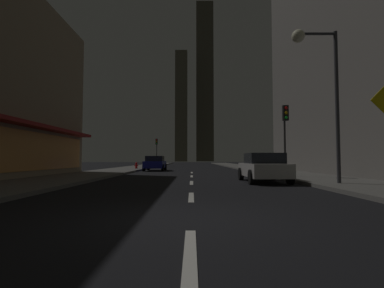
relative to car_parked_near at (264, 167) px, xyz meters
The scene contains 13 objects.
ground_plane 23.43m from the car_parked_near, 98.84° to the left, with size 78.00×136.00×0.10m, color black.
sidewalk_right 23.40m from the car_parked_near, 81.64° to the left, with size 4.00×76.00×0.15m, color #605E59.
sidewalk_left 25.46m from the car_parked_near, 114.61° to the left, with size 4.00×76.00×0.15m, color #605E59.
lane_marking_center 3.70m from the car_parked_near, behind, with size 0.16×23.00×0.01m.
building_apartment_right 16.10m from the car_parked_near, 33.23° to the left, with size 11.00×20.00×20.38m, color slate.
skyscraper_distant_tall 119.49m from the car_parked_near, 94.16° to the left, with size 5.51×6.20×50.64m, color #514D3D.
skyscraper_distant_mid 128.16m from the car_parked_near, 88.81° to the left, with size 8.20×5.90×76.94m, color #444033.
car_parked_near is the anchor object (origin of this frame).
car_parked_far 15.61m from the car_parked_near, 117.46° to the left, with size 1.98×4.24×1.45m.
fire_hydrant_far_left 18.75m from the car_parked_near, 120.45° to the left, with size 0.42×0.30×0.65m.
traffic_light_near_right 3.88m from the car_parked_near, 50.82° to the left, with size 0.32×0.48×4.20m.
traffic_light_far_left 31.75m from the car_parked_near, 106.71° to the left, with size 0.32×0.48×4.20m.
street_lamp_right 5.23m from the car_parked_near, 52.68° to the right, with size 1.96×0.56×6.58m.
Camera 1 is at (0.02, -5.59, 1.16)m, focal length 26.91 mm.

